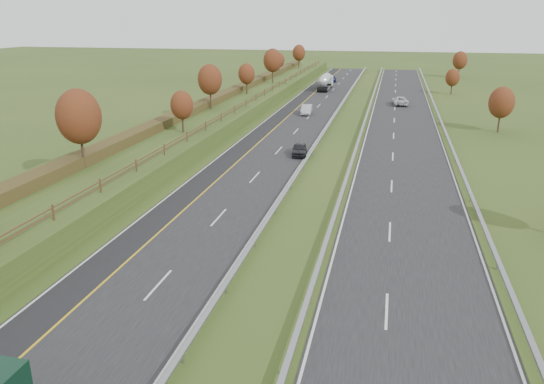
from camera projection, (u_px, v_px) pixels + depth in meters
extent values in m
plane|color=#334819|center=(339.00, 140.00, 72.44)|extent=(400.00, 400.00, 0.00)
cube|color=black|center=(289.00, 130.00, 78.74)|extent=(10.50, 200.00, 0.04)
cube|color=black|center=(403.00, 135.00, 75.28)|extent=(10.50, 200.00, 0.04)
cube|color=black|center=(264.00, 128.00, 79.53)|extent=(3.00, 200.00, 0.04)
cube|color=silver|center=(256.00, 128.00, 79.79)|extent=(0.15, 200.00, 0.01)
cube|color=gold|center=(274.00, 129.00, 79.21)|extent=(0.15, 200.00, 0.01)
cube|color=silver|center=(323.00, 131.00, 77.67)|extent=(0.15, 200.00, 0.01)
cube|color=silver|center=(367.00, 133.00, 76.33)|extent=(0.15, 200.00, 0.01)
cube|color=silver|center=(440.00, 136.00, 74.21)|extent=(0.15, 200.00, 0.01)
cube|color=silver|center=(158.00, 285.00, 33.11)|extent=(0.15, 4.00, 0.01)
cube|color=silver|center=(387.00, 311.00, 30.17)|extent=(0.15, 4.00, 0.01)
cube|color=silver|center=(219.00, 217.00, 44.22)|extent=(0.15, 4.00, 0.01)
cube|color=silver|center=(390.00, 232.00, 41.28)|extent=(0.15, 4.00, 0.01)
cube|color=silver|center=(255.00, 177.00, 55.33)|extent=(0.15, 4.00, 0.01)
cube|color=silver|center=(392.00, 186.00, 52.39)|extent=(0.15, 4.00, 0.01)
cube|color=silver|center=(279.00, 150.00, 66.44)|extent=(0.15, 4.00, 0.01)
cube|color=silver|center=(393.00, 156.00, 63.50)|extent=(0.15, 4.00, 0.01)
cube|color=silver|center=(296.00, 131.00, 77.55)|extent=(0.15, 4.00, 0.01)
cube|color=silver|center=(394.00, 136.00, 74.61)|extent=(0.15, 4.00, 0.01)
cube|color=silver|center=(309.00, 117.00, 88.65)|extent=(0.15, 4.00, 0.01)
cube|color=silver|center=(394.00, 120.00, 85.71)|extent=(0.15, 4.00, 0.01)
cube|color=silver|center=(319.00, 106.00, 99.76)|extent=(0.15, 4.00, 0.01)
cube|color=silver|center=(395.00, 108.00, 96.82)|extent=(0.15, 4.00, 0.01)
cube|color=silver|center=(327.00, 97.00, 110.87)|extent=(0.15, 4.00, 0.01)
cube|color=silver|center=(395.00, 99.00, 107.93)|extent=(0.15, 4.00, 0.01)
cube|color=silver|center=(333.00, 90.00, 121.98)|extent=(0.15, 4.00, 0.01)
cube|color=silver|center=(395.00, 91.00, 119.04)|extent=(0.15, 4.00, 0.01)
cube|color=silver|center=(339.00, 83.00, 133.09)|extent=(0.15, 4.00, 0.01)
cube|color=silver|center=(396.00, 85.00, 130.15)|extent=(0.15, 4.00, 0.01)
cube|color=silver|center=(343.00, 78.00, 144.20)|extent=(0.15, 4.00, 0.01)
cube|color=silver|center=(396.00, 80.00, 141.26)|extent=(0.15, 4.00, 0.01)
cube|color=silver|center=(347.00, 74.00, 155.31)|extent=(0.15, 4.00, 0.01)
cube|color=silver|center=(396.00, 75.00, 152.37)|extent=(0.15, 4.00, 0.01)
cube|color=silver|center=(351.00, 70.00, 166.42)|extent=(0.15, 4.00, 0.01)
cube|color=silver|center=(396.00, 71.00, 163.48)|extent=(0.15, 4.00, 0.01)
cube|color=#334819|center=(206.00, 120.00, 81.17)|extent=(12.00, 200.00, 2.00)
cube|color=#3C3A18|center=(193.00, 109.00, 81.10)|extent=(2.20, 180.00, 1.10)
cube|color=#422B19|center=(234.00, 111.00, 79.73)|extent=(0.08, 184.00, 0.10)
cube|color=#422B19|center=(234.00, 108.00, 79.61)|extent=(0.08, 184.00, 0.10)
cube|color=#422B19|center=(53.00, 212.00, 38.06)|extent=(0.12, 0.12, 1.20)
cube|color=#422B19|center=(100.00, 186.00, 44.07)|extent=(0.12, 0.12, 1.20)
cube|color=#422B19|center=(136.00, 165.00, 50.09)|extent=(0.12, 0.12, 1.20)
cube|color=#422B19|center=(164.00, 149.00, 56.11)|extent=(0.12, 0.12, 1.20)
cube|color=#422B19|center=(187.00, 137.00, 62.13)|extent=(0.12, 0.12, 1.20)
cube|color=#422B19|center=(206.00, 126.00, 68.14)|extent=(0.12, 0.12, 1.20)
cube|color=#422B19|center=(221.00, 117.00, 74.16)|extent=(0.12, 0.12, 1.20)
cube|color=#422B19|center=(235.00, 110.00, 80.18)|extent=(0.12, 0.12, 1.20)
cube|color=#422B19|center=(246.00, 103.00, 86.20)|extent=(0.12, 0.12, 1.20)
cube|color=#422B19|center=(256.00, 98.00, 92.22)|extent=(0.12, 0.12, 1.20)
cube|color=#422B19|center=(265.00, 93.00, 98.23)|extent=(0.12, 0.12, 1.20)
cube|color=#422B19|center=(272.00, 88.00, 104.25)|extent=(0.12, 0.12, 1.20)
cube|color=#422B19|center=(279.00, 84.00, 110.27)|extent=(0.12, 0.12, 1.20)
cube|color=#422B19|center=(285.00, 81.00, 116.29)|extent=(0.12, 0.12, 1.20)
cube|color=#422B19|center=(291.00, 78.00, 122.30)|extent=(0.12, 0.12, 1.20)
cube|color=#422B19|center=(296.00, 75.00, 128.32)|extent=(0.12, 0.12, 1.20)
cube|color=#422B19|center=(301.00, 72.00, 134.34)|extent=(0.12, 0.12, 1.20)
cube|color=#422B19|center=(305.00, 70.00, 140.36)|extent=(0.12, 0.12, 1.20)
cube|color=#422B19|center=(309.00, 68.00, 146.37)|extent=(0.12, 0.12, 1.20)
cube|color=#422B19|center=(312.00, 66.00, 152.39)|extent=(0.12, 0.12, 1.20)
cube|color=#422B19|center=(315.00, 64.00, 158.41)|extent=(0.12, 0.12, 1.20)
cube|color=#422B19|center=(319.00, 62.00, 164.43)|extent=(0.12, 0.12, 1.20)
cube|color=gray|center=(327.00, 127.00, 77.36)|extent=(0.32, 200.00, 0.18)
cube|color=gray|center=(183.00, 358.00, 25.62)|extent=(0.10, 0.14, 0.56)
cube|color=gray|center=(226.00, 289.00, 32.10)|extent=(0.10, 0.14, 0.56)
cube|color=gray|center=(255.00, 243.00, 38.58)|extent=(0.10, 0.14, 0.56)
cube|color=gray|center=(276.00, 211.00, 45.06)|extent=(0.10, 0.14, 0.56)
cube|color=gray|center=(291.00, 186.00, 51.54)|extent=(0.10, 0.14, 0.56)
cube|color=gray|center=(303.00, 167.00, 58.02)|extent=(0.10, 0.14, 0.56)
cube|color=gray|center=(313.00, 152.00, 64.50)|extent=(0.10, 0.14, 0.56)
cube|color=gray|center=(321.00, 140.00, 70.98)|extent=(0.10, 0.14, 0.56)
cube|color=gray|center=(327.00, 130.00, 77.46)|extent=(0.10, 0.14, 0.56)
cube|color=gray|center=(333.00, 121.00, 83.94)|extent=(0.10, 0.14, 0.56)
cube|color=gray|center=(337.00, 113.00, 90.43)|extent=(0.10, 0.14, 0.56)
cube|color=gray|center=(341.00, 107.00, 96.91)|extent=(0.10, 0.14, 0.56)
cube|color=gray|center=(345.00, 101.00, 103.39)|extent=(0.10, 0.14, 0.56)
cube|color=gray|center=(348.00, 96.00, 109.87)|extent=(0.10, 0.14, 0.56)
cube|color=gray|center=(351.00, 92.00, 116.35)|extent=(0.10, 0.14, 0.56)
cube|color=gray|center=(353.00, 88.00, 122.83)|extent=(0.10, 0.14, 0.56)
cube|color=gray|center=(356.00, 84.00, 129.31)|extent=(0.10, 0.14, 0.56)
cube|color=gray|center=(358.00, 81.00, 135.79)|extent=(0.10, 0.14, 0.56)
cube|color=gray|center=(360.00, 78.00, 142.27)|extent=(0.10, 0.14, 0.56)
cube|color=gray|center=(361.00, 76.00, 148.75)|extent=(0.10, 0.14, 0.56)
cube|color=gray|center=(363.00, 73.00, 155.23)|extent=(0.10, 0.14, 0.56)
cube|color=gray|center=(364.00, 71.00, 161.71)|extent=(0.10, 0.14, 0.56)
cube|color=gray|center=(366.00, 69.00, 168.19)|extent=(0.10, 0.14, 0.56)
cube|color=gray|center=(362.00, 129.00, 76.29)|extent=(0.32, 200.00, 0.18)
cube|color=gray|center=(286.00, 373.00, 24.55)|extent=(0.10, 0.14, 0.56)
cube|color=gray|center=(309.00, 298.00, 31.03)|extent=(0.10, 0.14, 0.56)
cube|color=gray|center=(325.00, 250.00, 37.51)|extent=(0.10, 0.14, 0.56)
cube|color=gray|center=(336.00, 215.00, 43.99)|extent=(0.10, 0.14, 0.56)
cube|color=gray|center=(344.00, 190.00, 50.47)|extent=(0.10, 0.14, 0.56)
cube|color=gray|center=(350.00, 170.00, 56.95)|extent=(0.10, 0.14, 0.56)
cube|color=gray|center=(355.00, 155.00, 63.43)|extent=(0.10, 0.14, 0.56)
cube|color=gray|center=(359.00, 142.00, 69.91)|extent=(0.10, 0.14, 0.56)
cube|color=gray|center=(362.00, 131.00, 76.39)|extent=(0.10, 0.14, 0.56)
cube|color=gray|center=(365.00, 122.00, 82.87)|extent=(0.10, 0.14, 0.56)
cube|color=gray|center=(368.00, 115.00, 89.35)|extent=(0.10, 0.14, 0.56)
cube|color=gray|center=(370.00, 108.00, 95.84)|extent=(0.10, 0.14, 0.56)
cube|color=gray|center=(371.00, 102.00, 102.32)|extent=(0.10, 0.14, 0.56)
cube|color=gray|center=(373.00, 97.00, 108.80)|extent=(0.10, 0.14, 0.56)
cube|color=gray|center=(374.00, 93.00, 115.28)|extent=(0.10, 0.14, 0.56)
cube|color=gray|center=(376.00, 89.00, 121.76)|extent=(0.10, 0.14, 0.56)
cube|color=gray|center=(377.00, 85.00, 128.24)|extent=(0.10, 0.14, 0.56)
cube|color=gray|center=(378.00, 82.00, 134.72)|extent=(0.10, 0.14, 0.56)
cube|color=gray|center=(379.00, 79.00, 141.20)|extent=(0.10, 0.14, 0.56)
cube|color=gray|center=(380.00, 76.00, 147.68)|extent=(0.10, 0.14, 0.56)
cube|color=gray|center=(380.00, 74.00, 154.16)|extent=(0.10, 0.14, 0.56)
cube|color=gray|center=(381.00, 71.00, 160.64)|extent=(0.10, 0.14, 0.56)
cube|color=gray|center=(382.00, 69.00, 167.12)|extent=(0.10, 0.14, 0.56)
cube|color=gray|center=(446.00, 133.00, 73.87)|extent=(0.32, 200.00, 0.18)
cube|color=gray|center=(497.00, 266.00, 35.09)|extent=(0.10, 0.14, 0.56)
cube|color=gray|center=(471.00, 199.00, 48.06)|extent=(0.10, 0.14, 0.56)
cube|color=gray|center=(455.00, 160.00, 61.02)|extent=(0.10, 0.14, 0.56)
cube|color=gray|center=(445.00, 135.00, 73.98)|extent=(0.10, 0.14, 0.56)
cube|color=gray|center=(438.00, 117.00, 86.94)|extent=(0.10, 0.14, 0.56)
cube|color=gray|center=(433.00, 104.00, 99.90)|extent=(0.10, 0.14, 0.56)
cube|color=gray|center=(429.00, 94.00, 112.86)|extent=(0.10, 0.14, 0.56)
cube|color=gray|center=(426.00, 86.00, 125.82)|extent=(0.10, 0.14, 0.56)
cube|color=gray|center=(423.00, 80.00, 138.78)|extent=(0.10, 0.14, 0.56)
cube|color=gray|center=(421.00, 74.00, 151.75)|extent=(0.10, 0.14, 0.56)
cube|color=gray|center=(419.00, 70.00, 164.71)|extent=(0.10, 0.14, 0.56)
cylinder|color=#2D2116|center=(83.00, 152.00, 50.94)|extent=(0.24, 0.24, 3.15)
ellipsoid|color=#512311|center=(79.00, 117.00, 49.85)|extent=(4.20, 4.20, 5.25)
cylinder|color=#2D2116|center=(183.00, 124.00, 67.13)|extent=(0.24, 0.24, 2.16)
ellipsoid|color=#512311|center=(182.00, 105.00, 66.38)|extent=(2.88, 2.88, 3.60)
cylinder|color=#2D2116|center=(211.00, 100.00, 84.21)|extent=(0.24, 0.24, 2.88)
ellipsoid|color=#512311|center=(210.00, 79.00, 83.21)|extent=(3.84, 3.84, 4.80)
cylinder|color=#2D2116|center=(247.00, 88.00, 100.75)|extent=(0.24, 0.24, 2.34)
ellipsoid|color=#512311|center=(246.00, 74.00, 99.94)|extent=(3.12, 3.12, 3.90)
cylinder|color=#2D2116|center=(273.00, 76.00, 117.09)|extent=(0.24, 0.24, 3.06)
ellipsoid|color=#512311|center=(273.00, 60.00, 116.03)|extent=(4.08, 4.08, 5.10)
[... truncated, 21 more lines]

